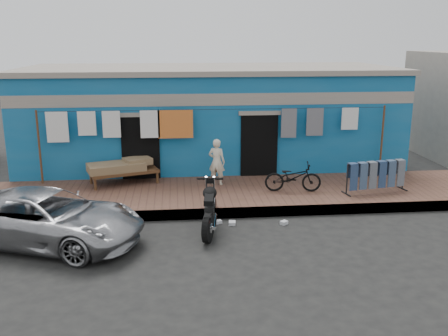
% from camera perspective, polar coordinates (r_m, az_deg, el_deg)
% --- Properties ---
extents(ground, '(80.00, 80.00, 0.00)m').
position_cam_1_polar(ground, '(10.86, 1.06, -8.55)').
color(ground, black).
rests_on(ground, ground).
extents(sidewalk, '(28.00, 3.00, 0.25)m').
position_cam_1_polar(sidewalk, '(13.61, -0.42, -3.12)').
color(sidewalk, brown).
rests_on(sidewalk, ground).
extents(curb, '(28.00, 0.10, 0.25)m').
position_cam_1_polar(curb, '(12.25, 0.21, -5.18)').
color(curb, gray).
rests_on(curb, ground).
extents(building, '(12.20, 5.20, 3.36)m').
position_cam_1_polar(building, '(17.14, -1.67, 5.92)').
color(building, '#115A92').
rests_on(building, ground).
extents(clothesline, '(10.06, 0.06, 2.10)m').
position_cam_1_polar(clothesline, '(14.38, -3.73, 4.71)').
color(clothesline, brown).
rests_on(clothesline, sidewalk).
extents(car, '(4.63, 3.29, 1.19)m').
position_cam_1_polar(car, '(11.26, -19.59, -5.32)').
color(car, '#A6A7AB').
rests_on(car, ground).
extents(seated_person, '(0.56, 0.48, 1.31)m').
position_cam_1_polar(seated_person, '(14.01, -0.83, 0.71)').
color(seated_person, beige).
rests_on(seated_person, sidewalk).
extents(bicycle, '(1.55, 0.71, 0.97)m').
position_cam_1_polar(bicycle, '(13.53, 7.90, -0.68)').
color(bicycle, black).
rests_on(bicycle, sidewalk).
extents(motorcycle, '(1.00, 1.86, 1.11)m').
position_cam_1_polar(motorcycle, '(11.34, -1.69, -4.51)').
color(motorcycle, black).
rests_on(motorcycle, ground).
extents(charpoy, '(2.53, 2.11, 0.67)m').
position_cam_1_polar(charpoy, '(14.47, -11.36, -0.45)').
color(charpoy, brown).
rests_on(charpoy, sidewalk).
extents(jeans_rack, '(1.95, 1.03, 0.87)m').
position_cam_1_polar(jeans_rack, '(13.98, 16.95, -0.90)').
color(jeans_rack, black).
rests_on(jeans_rack, sidewalk).
extents(litter_a, '(0.20, 0.18, 0.07)m').
position_cam_1_polar(litter_a, '(11.93, -0.68, -6.17)').
color(litter_a, silver).
rests_on(litter_a, ground).
extents(litter_b, '(0.21, 0.20, 0.08)m').
position_cam_1_polar(litter_b, '(11.95, 6.87, -6.22)').
color(litter_b, silver).
rests_on(litter_b, ground).
extents(litter_c, '(0.18, 0.21, 0.08)m').
position_cam_1_polar(litter_c, '(11.85, 0.94, -6.31)').
color(litter_c, silver).
rests_on(litter_c, ground).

